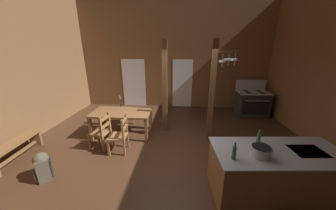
# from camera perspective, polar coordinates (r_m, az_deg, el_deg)

# --- Properties ---
(ground_plane) EXTENTS (8.58, 8.43, 0.10)m
(ground_plane) POSITION_cam_1_polar(r_m,az_deg,el_deg) (4.46, -0.91, -16.98)
(ground_plane) COLOR #422819
(wall_back) EXTENTS (8.58, 0.14, 4.40)m
(wall_back) POSITION_cam_1_polar(r_m,az_deg,el_deg) (7.52, 1.90, 15.94)
(wall_back) COLOR brown
(wall_back) RESTS_ON ground_plane
(glazed_door_back_left) EXTENTS (1.00, 0.01, 2.05)m
(glazed_door_back_left) POSITION_cam_1_polar(r_m,az_deg,el_deg) (7.87, -11.17, 7.08)
(glazed_door_back_left) COLOR white
(glazed_door_back_left) RESTS_ON ground_plane
(glazed_panel_back_right) EXTENTS (0.84, 0.01, 2.05)m
(glazed_panel_back_right) POSITION_cam_1_polar(r_m,az_deg,el_deg) (7.58, 4.74, 6.94)
(glazed_panel_back_right) COLOR white
(glazed_panel_back_right) RESTS_ON ground_plane
(kitchen_island) EXTENTS (2.23, 1.13, 0.91)m
(kitchen_island) POSITION_cam_1_polar(r_m,az_deg,el_deg) (3.74, 31.66, -18.60)
(kitchen_island) COLOR brown
(kitchen_island) RESTS_ON ground_plane
(stove_range) EXTENTS (1.16, 0.84, 1.32)m
(stove_range) POSITION_cam_1_polar(r_m,az_deg,el_deg) (7.44, 25.88, 0.56)
(stove_range) COLOR #262626
(stove_range) RESTS_ON ground_plane
(support_post_with_pot_rack) EXTENTS (0.66, 0.26, 2.75)m
(support_post_with_pot_rack) POSITION_cam_1_polar(r_m,az_deg,el_deg) (4.78, 14.86, 5.36)
(support_post_with_pot_rack) COLOR brown
(support_post_with_pot_rack) RESTS_ON ground_plane
(support_post_center) EXTENTS (0.14, 0.14, 2.75)m
(support_post_center) POSITION_cam_1_polar(r_m,az_deg,el_deg) (5.19, -1.04, 5.56)
(support_post_center) COLOR brown
(support_post_center) RESTS_ON ground_plane
(dining_table) EXTENTS (1.72, 0.93, 0.74)m
(dining_table) POSITION_cam_1_polar(r_m,az_deg,el_deg) (5.30, -15.05, -3.02)
(dining_table) COLOR brown
(dining_table) RESTS_ON ground_plane
(ladderback_chair_near_window) EXTENTS (0.58, 0.58, 0.95)m
(ladderback_chair_near_window) POSITION_cam_1_polar(r_m,az_deg,el_deg) (6.15, -13.83, -1.88)
(ladderback_chair_near_window) COLOR olive
(ladderback_chair_near_window) RESTS_ON ground_plane
(ladderback_chair_by_post) EXTENTS (0.47, 0.47, 0.95)m
(ladderback_chair_by_post) POSITION_cam_1_polar(r_m,az_deg,el_deg) (4.54, -15.62, -9.63)
(ladderback_chair_by_post) COLOR olive
(ladderback_chair_by_post) RESTS_ON ground_plane
(ladderback_chair_at_table_end) EXTENTS (0.50, 0.50, 0.95)m
(ladderback_chair_at_table_end) POSITION_cam_1_polar(r_m,az_deg,el_deg) (4.86, -21.09, -8.29)
(ladderback_chair_at_table_end) COLOR olive
(ladderback_chair_at_table_end) RESTS_ON ground_plane
(bench_along_left_wall) EXTENTS (0.45, 1.37, 0.44)m
(bench_along_left_wall) POSITION_cam_1_polar(r_m,az_deg,el_deg) (5.52, -41.58, -10.47)
(bench_along_left_wall) COLOR brown
(bench_along_left_wall) RESTS_ON ground_plane
(backpack) EXTENTS (0.39, 0.39, 0.60)m
(backpack) POSITION_cam_1_polar(r_m,az_deg,el_deg) (4.41, -36.09, -15.81)
(backpack) COLOR #4C4233
(backpack) RESTS_ON ground_plane
(stockpot_on_counter) EXTENTS (0.35, 0.28, 0.17)m
(stockpot_on_counter) POSITION_cam_1_polar(r_m,az_deg,el_deg) (3.16, 28.22, -13.32)
(stockpot_on_counter) COLOR #A8AAB2
(stockpot_on_counter) RESTS_ON kitchen_island
(mixing_bowl_on_counter) EXTENTS (0.19, 0.19, 0.07)m
(mixing_bowl_on_counter) POSITION_cam_1_polar(r_m,az_deg,el_deg) (3.41, 29.12, -12.13)
(mixing_bowl_on_counter) COLOR #B2A893
(mixing_bowl_on_counter) RESTS_ON kitchen_island
(bottle_tall_on_counter) EXTENTS (0.06, 0.06, 0.27)m
(bottle_tall_on_counter) POSITION_cam_1_polar(r_m,az_deg,el_deg) (3.55, 27.77, -9.39)
(bottle_tall_on_counter) COLOR #2D5638
(bottle_tall_on_counter) RESTS_ON kitchen_island
(bottle_short_on_counter) EXTENTS (0.06, 0.06, 0.28)m
(bottle_short_on_counter) POSITION_cam_1_polar(r_m,az_deg,el_deg) (2.92, 20.96, -14.36)
(bottle_short_on_counter) COLOR #2D5638
(bottle_short_on_counter) RESTS_ON kitchen_island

